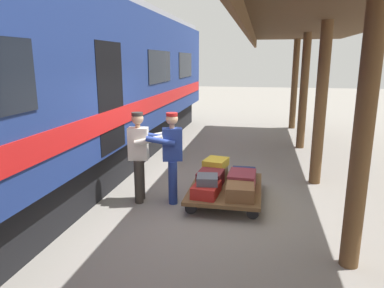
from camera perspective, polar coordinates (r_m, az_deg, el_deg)
ground_plane at (r=6.71m, az=3.26°, el=-9.68°), size 60.00×60.00×0.00m
platform_canopy at (r=6.26m, az=22.92°, el=18.29°), size 3.20×17.15×3.56m
train_car at (r=7.45m, az=-23.62°, el=7.93°), size 3.02×18.52×4.00m
luggage_cart at (r=6.84m, az=5.47°, el=-7.12°), size 1.33×1.86×0.28m
suitcase_tan_vintage at (r=7.30m, az=3.56°, el=-4.50°), size 0.52×0.62×0.22m
suitcase_red_plastic at (r=6.35m, az=2.31°, el=-7.33°), size 0.49×0.67×0.21m
suitcase_maroon_trunk at (r=6.81m, az=2.99°, el=-5.54°), size 0.50×0.55×0.28m
suitcase_burgundy_valise at (r=6.76m, az=8.04°, el=-5.76°), size 0.51×0.65×0.30m
suitcase_navy_fabric at (r=7.26m, az=8.26°, el=-4.91°), size 0.47×0.63×0.17m
suitcase_brown_leather at (r=6.29m, az=7.76°, el=-7.48°), size 0.50×0.62×0.24m
suitcase_slate_roller at (r=6.31m, az=2.48°, el=-5.76°), size 0.41×0.44×0.15m
suitcase_yellow_case at (r=7.25m, az=3.87°, el=-3.05°), size 0.52×0.59×0.17m
porter_in_overalls at (r=6.54m, az=-3.35°, el=-1.70°), size 0.73×0.56×1.70m
porter_by_door at (r=6.65m, az=-8.41°, el=-1.58°), size 0.71×0.50×1.70m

